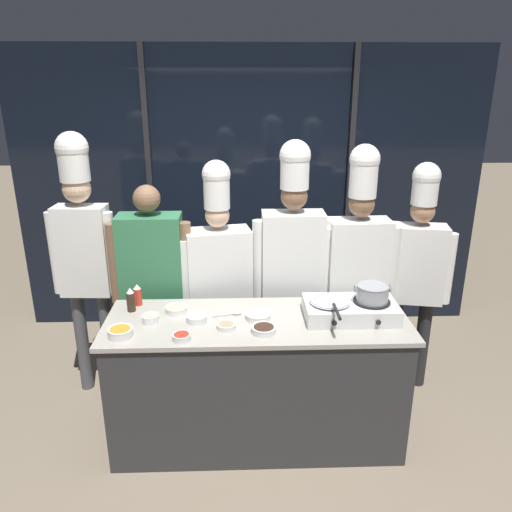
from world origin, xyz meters
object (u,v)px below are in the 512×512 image
portable_stove (350,309)px  chef_line (293,256)px  chef_head (83,242)px  frying_pan (330,298)px  chef_pastry (358,260)px  person_guest (152,275)px  stock_pot (372,292)px  prep_bowl_carrots (120,332)px  prep_bowl_mushrooms (226,326)px  prep_bowl_soy_glaze (264,329)px  prep_bowl_shrimp (150,318)px  prep_bowl_chili_flakes (181,336)px  prep_bowl_chicken (258,316)px  chef_sous (219,271)px  prep_bowl_garlic (197,318)px  squeeze_bottle_chili (138,295)px  chef_apprentice (417,263)px  squeeze_bottle_soy (131,300)px  prep_bowl_ginger (176,309)px  serving_spoon_slotted (233,314)px

portable_stove → chef_line: 0.68m
chef_line → chef_head: bearing=-2.3°
frying_pan → chef_pastry: (0.30, 0.55, 0.05)m
chef_head → person_guest: bearing=173.4°
stock_pot → prep_bowl_carrots: (-1.58, -0.20, -0.15)m
prep_bowl_mushrooms → prep_bowl_soy_glaze: bearing=-14.1°
stock_pot → prep_bowl_carrots: bearing=-172.7°
prep_bowl_shrimp → prep_bowl_chili_flakes: prep_bowl_shrimp is taller
prep_bowl_chicken → chef_head: 1.45m
prep_bowl_soy_glaze → chef_sous: bearing=111.6°
prep_bowl_chili_flakes → prep_bowl_carrots: 0.38m
chef_sous → prep_bowl_mushrooms: bearing=84.8°
prep_bowl_soy_glaze → chef_line: bearing=71.6°
prep_bowl_shrimp → prep_bowl_soy_glaze: 0.74m
prep_bowl_carrots → prep_bowl_mushrooms: prep_bowl_carrots is taller
prep_bowl_shrimp → chef_head: bearing=131.7°
chef_pastry → prep_bowl_chicken: bearing=34.0°
prep_bowl_garlic → chef_head: bearing=143.1°
squeeze_bottle_chili → chef_sous: chef_sous is taller
frying_pan → prep_bowl_carrots: (-1.31, -0.20, -0.11)m
chef_sous → chef_apprentice: chef_sous is taller
chef_apprentice → squeeze_bottle_chili: bearing=20.4°
prep_bowl_garlic → chef_line: size_ratio=0.07×
squeeze_bottle_soy → prep_bowl_mushrooms: size_ratio=1.39×
stock_pot → prep_bowl_garlic: 1.14m
frying_pan → prep_bowl_garlic: (-0.86, -0.02, -0.12)m
prep_bowl_chicken → chef_apprentice: 1.39m
chef_line → stock_pot: bearing=128.7°
squeeze_bottle_chili → prep_bowl_chili_flakes: (0.35, -0.51, -0.05)m
prep_bowl_chili_flakes → chef_sous: size_ratio=0.06×
prep_bowl_carrots → prep_bowl_soy_glaze: prep_bowl_carrots is taller
person_guest → prep_bowl_chicken: bearing=144.0°
squeeze_bottle_chili → prep_bowl_garlic: bearing=-32.7°
prep_bowl_chicken → prep_bowl_soy_glaze: same height
stock_pot → person_guest: size_ratio=0.14×
chef_line → chef_pastry: bearing=177.0°
squeeze_bottle_soy → prep_bowl_ginger: (0.30, -0.03, -0.06)m
prep_bowl_mushrooms → prep_bowl_ginger: bearing=144.1°
prep_bowl_ginger → prep_bowl_mushrooms: size_ratio=1.21×
serving_spoon_slotted → prep_bowl_chicken: bearing=-21.6°
prep_bowl_chili_flakes → prep_bowl_mushrooms: bearing=27.0°
portable_stove → stock_pot: bearing=0.1°
chef_pastry → chef_apprentice: chef_pastry is taller
prep_bowl_ginger → chef_sous: chef_sous is taller
prep_bowl_mushrooms → prep_bowl_chicken: (0.20, 0.13, 0.00)m
chef_head → squeeze_bottle_soy: bearing=134.2°
frying_pan → prep_bowl_soy_glaze: (-0.44, -0.18, -0.12)m
portable_stove → squeeze_bottle_soy: squeeze_bottle_soy is taller
prep_bowl_garlic → prep_bowl_shrimp: size_ratio=1.21×
chef_head → chef_sous: size_ratio=1.10×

